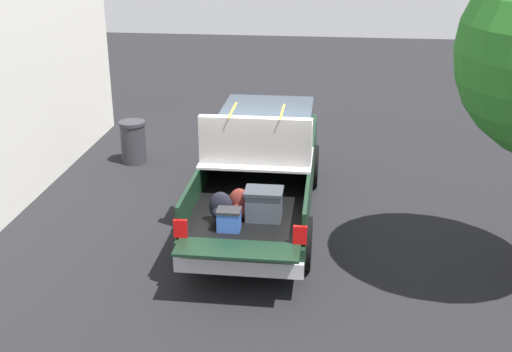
# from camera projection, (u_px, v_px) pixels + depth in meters

# --- Properties ---
(ground_plane) EXTENTS (40.00, 40.00, 0.00)m
(ground_plane) POSITION_uv_depth(u_px,v_px,m) (260.00, 218.00, 12.26)
(ground_plane) COLOR black
(pickup_truck) EXTENTS (6.05, 2.06, 2.23)m
(pickup_truck) POSITION_uv_depth(u_px,v_px,m) (262.00, 165.00, 12.22)
(pickup_truck) COLOR black
(pickup_truck) RESTS_ON ground_plane
(trash_can) EXTENTS (0.60, 0.60, 0.98)m
(trash_can) POSITION_uv_depth(u_px,v_px,m) (133.00, 142.00, 14.87)
(trash_can) COLOR #2D2D33
(trash_can) RESTS_ON ground_plane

